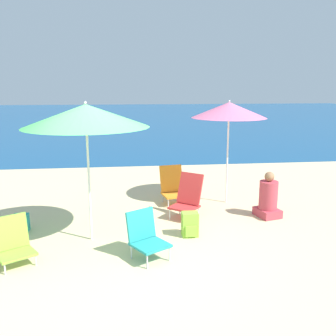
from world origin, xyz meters
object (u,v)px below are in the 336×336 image
beach_umbrella_pink (229,110)px  beach_umbrella_green (86,116)px  beach_chair_lime (13,242)px  beach_chair_orange (173,186)px  beach_chair_teal (146,235)px  beach_chair_red (188,197)px  person_seated_near (268,199)px  backpack_teal (21,223)px  backpack_lime (190,225)px

beach_umbrella_pink → beach_umbrella_green: bearing=-148.2°
beach_umbrella_green → beach_chair_lime: bearing=-145.2°
beach_chair_orange → beach_chair_teal: (-0.76, -2.62, -0.03)m
beach_chair_red → beach_chair_teal: bearing=-80.1°
beach_chair_teal → person_seated_near: 2.90m
backpack_teal → backpack_lime: bearing=-10.6°
beach_umbrella_pink → backpack_lime: (-1.13, -1.78, -1.81)m
beach_umbrella_green → beach_chair_orange: bearing=48.8°
beach_chair_lime → person_seated_near: (4.40, 1.46, 0.04)m
beach_chair_red → beach_chair_teal: size_ratio=1.21×
beach_chair_orange → beach_chair_lime: 3.71m
beach_chair_orange → person_seated_near: size_ratio=0.89×
beach_chair_red → backpack_teal: (-3.03, -0.39, -0.26)m
beach_umbrella_pink → person_seated_near: 2.01m
beach_chair_orange → beach_chair_teal: bearing=-116.9°
beach_chair_teal → backpack_teal: size_ratio=2.25×
beach_umbrella_green → person_seated_near: size_ratio=2.53×
beach_chair_orange → beach_umbrella_green: bearing=-142.0°
beach_chair_red → person_seated_near: size_ratio=0.95×
beach_umbrella_green → beach_chair_teal: beach_umbrella_green is taller
beach_umbrella_pink → person_seated_near: bearing=-60.7°
beach_umbrella_pink → backpack_teal: size_ratio=7.08×
beach_chair_orange → beach_chair_lime: beach_chair_orange is taller
beach_chair_lime → person_seated_near: size_ratio=0.77×
beach_umbrella_green → backpack_teal: beach_umbrella_green is taller
beach_umbrella_pink → beach_chair_lime: bearing=-147.4°
beach_chair_red → beach_chair_lime: bearing=-111.5°
person_seated_near → beach_chair_teal: bearing=-163.7°
beach_chair_orange → person_seated_near: person_seated_near is taller
beach_chair_lime → beach_umbrella_pink: bearing=0.2°
beach_chair_red → beach_umbrella_pink: bearing=78.8°
beach_chair_orange → beach_chair_red: bearing=-91.6°
beach_chair_red → backpack_teal: 3.07m
beach_umbrella_green → beach_chair_lime: (-1.05, -0.73, -1.74)m
beach_umbrella_green → beach_chair_orange: (1.62, 1.85, -1.69)m
beach_umbrella_pink → beach_chair_red: size_ratio=2.60×
backpack_lime → beach_chair_lime: bearing=-166.0°
beach_umbrella_green → person_seated_near: bearing=12.3°
beach_umbrella_pink → beach_chair_lime: 4.86m
beach_umbrella_pink → beach_chair_red: (-1.01, -0.85, -1.60)m
beach_chair_lime → beach_chair_teal: beach_chair_teal is taller
beach_umbrella_pink → person_seated_near: (0.56, -1.00, -1.66)m
beach_chair_lime → backpack_lime: bearing=-18.3°
beach_umbrella_pink → beach_chair_lime: size_ratio=3.21×
person_seated_near → backpack_lime: 1.86m
person_seated_near → backpack_teal: 4.61m
backpack_teal → beach_chair_teal: bearing=-30.8°
beach_chair_teal → backpack_lime: size_ratio=1.70×
beach_umbrella_green → backpack_lime: size_ratio=5.47×
beach_umbrella_pink → backpack_lime: bearing=-122.3°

